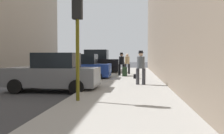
# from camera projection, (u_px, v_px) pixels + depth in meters

# --- Properties ---
(ground_plane) EXTENTS (120.00, 120.00, 0.00)m
(ground_plane) POSITION_uv_depth(u_px,v_px,m) (14.00, 87.00, 13.25)
(ground_plane) COLOR #38383A
(sidewalk) EXTENTS (4.00, 40.00, 0.15)m
(sidewalk) POSITION_uv_depth(u_px,v_px,m) (127.00, 87.00, 12.68)
(sidewalk) COLOR gray
(sidewalk) RESTS_ON ground_plane
(parked_gray_coupe) EXTENTS (4.24, 2.13, 1.79)m
(parked_gray_coupe) POSITION_uv_depth(u_px,v_px,m) (54.00, 73.00, 11.53)
(parked_gray_coupe) COLOR slate
(parked_gray_coupe) RESTS_ON ground_plane
(parked_blue_sedan) EXTENTS (4.21, 2.09, 1.79)m
(parked_blue_sedan) POSITION_uv_depth(u_px,v_px,m) (80.00, 68.00, 17.11)
(parked_blue_sedan) COLOR navy
(parked_blue_sedan) RESTS_ON ground_plane
(parked_black_suv) EXTENTS (4.63, 2.11, 2.25)m
(parked_black_suv) POSITION_uv_depth(u_px,v_px,m) (95.00, 63.00, 23.30)
(parked_black_suv) COLOR black
(parked_black_suv) RESTS_ON ground_plane
(fire_hydrant) EXTENTS (0.42, 0.22, 0.70)m
(fire_hydrant) POSITION_uv_depth(u_px,v_px,m) (108.00, 72.00, 17.66)
(fire_hydrant) COLOR red
(fire_hydrant) RESTS_ON sidewalk
(traffic_light) EXTENTS (0.32, 0.32, 3.60)m
(traffic_light) POSITION_uv_depth(u_px,v_px,m) (77.00, 22.00, 8.23)
(traffic_light) COLOR #514C0F
(traffic_light) RESTS_ON sidewalk
(pedestrian_with_fedora) EXTENTS (0.51, 0.41, 1.78)m
(pedestrian_with_fedora) POSITION_uv_depth(u_px,v_px,m) (122.00, 63.00, 19.45)
(pedestrian_with_fedora) COLOR black
(pedestrian_with_fedora) RESTS_ON sidewalk
(pedestrian_in_tan_coat) EXTENTS (0.51, 0.43, 1.71)m
(pedestrian_in_tan_coat) POSITION_uv_depth(u_px,v_px,m) (127.00, 63.00, 20.97)
(pedestrian_in_tan_coat) COLOR black
(pedestrian_in_tan_coat) RESTS_ON sidewalk
(pedestrian_with_beanie) EXTENTS (0.52, 0.44, 1.78)m
(pedestrian_with_beanie) POSITION_uv_depth(u_px,v_px,m) (141.00, 66.00, 13.03)
(pedestrian_with_beanie) COLOR #333338
(pedestrian_with_beanie) RESTS_ON sidewalk
(rolling_suitcase) EXTENTS (0.39, 0.58, 1.04)m
(rolling_suitcase) POSITION_uv_depth(u_px,v_px,m) (125.00, 72.00, 18.65)
(rolling_suitcase) COLOR black
(rolling_suitcase) RESTS_ON sidewalk
(duffel_bag) EXTENTS (0.32, 0.44, 0.28)m
(duffel_bag) POSITION_uv_depth(u_px,v_px,m) (136.00, 76.00, 16.75)
(duffel_bag) COLOR black
(duffel_bag) RESTS_ON sidewalk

